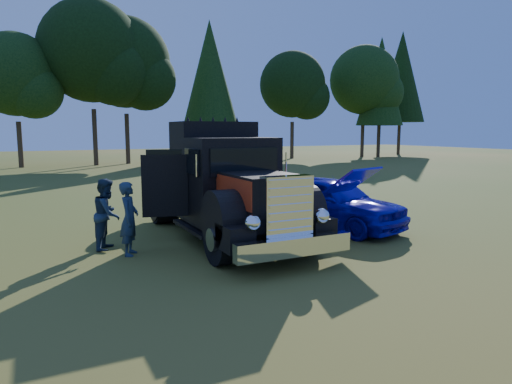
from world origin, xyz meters
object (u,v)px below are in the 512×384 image
at_px(hotrod_coupe, 330,202).
at_px(spectator_near, 129,219).
at_px(spectator_far, 107,214).
at_px(diamond_t_truck, 226,189).

xyz_separation_m(hotrod_coupe, spectator_near, (-5.68, -0.33, 0.07)).
height_order(spectator_near, spectator_far, spectator_far).
distance_m(spectator_near, spectator_far, 0.85).
relative_size(hotrod_coupe, spectator_far, 2.86).
height_order(diamond_t_truck, spectator_near, diamond_t_truck).
bearing_deg(spectator_far, hotrod_coupe, -69.39).
bearing_deg(spectator_near, spectator_far, 48.53).
bearing_deg(spectator_near, hotrod_coupe, -62.51).
relative_size(spectator_near, spectator_far, 0.99).
distance_m(diamond_t_truck, hotrod_coupe, 3.19).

